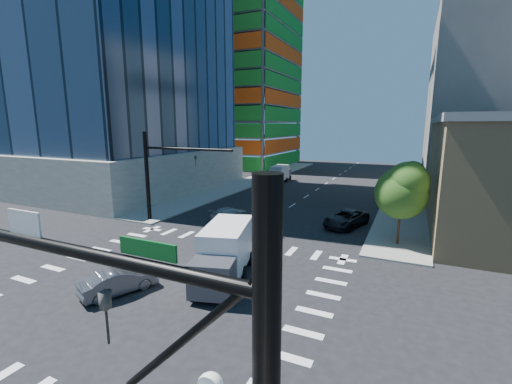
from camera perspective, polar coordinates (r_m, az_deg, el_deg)
The scene contains 15 objects.
ground at distance 22.40m, azimuth -14.75°, elevation -15.10°, with size 160.00×160.00×0.00m, color black.
road_markings at distance 22.40m, azimuth -14.75°, elevation -15.09°, with size 20.00×20.00×0.01m, color silver.
sidewalk_ne at distance 56.19m, azimuth 23.66°, elevation 0.19°, with size 5.00×60.00×0.15m, color gray.
sidewalk_nw at distance 61.74m, azimuth -0.16°, elevation 2.02°, with size 5.00×60.00×0.15m, color gray.
construction_building at distance 88.52m, azimuth -3.17°, elevation 20.68°, with size 25.16×34.50×70.60m.
bg_building_ne at distance 71.83m, azimuth 36.74°, elevation 12.30°, with size 24.00×30.00×28.00m, color #68615E.
signal_mast_nw at distance 35.67m, azimuth -15.97°, elevation 3.78°, with size 10.20×0.40×9.00m.
tree_south at distance 29.69m, azimuth 23.36°, elevation 0.33°, with size 4.16×4.16×6.82m.
tree_north at distance 41.65m, azimuth 24.18°, elevation 2.12°, with size 3.54×3.52×5.78m.
car_nb_far at distance 34.65m, azimuth 14.80°, elevation -4.29°, with size 2.64×5.73×1.59m, color black.
car_sb_near at distance 36.33m, azimuth -4.47°, elevation -3.52°, with size 1.77×4.35×1.26m, color #BABABA.
car_sb_mid at distance 46.66m, azimuth 1.67°, elevation -0.21°, with size 1.53×3.80×1.29m, color #919598.
car_sb_cross at distance 22.29m, azimuth -21.91°, elevation -13.66°, with size 1.52×4.37×1.44m, color #535258.
box_truck_near at distance 22.04m, azimuth -5.48°, elevation -10.93°, with size 4.39×6.98×3.40m.
box_truck_far at distance 60.35m, azimuth 4.20°, elevation 2.95°, with size 2.66×5.68×2.92m.
Camera 1 is at (13.11, -15.35, 9.72)m, focal length 24.00 mm.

